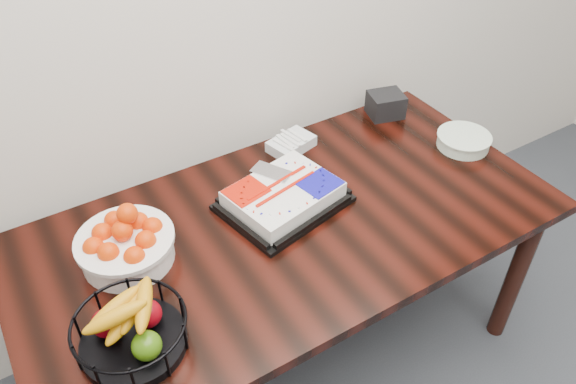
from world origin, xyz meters
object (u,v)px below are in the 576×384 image
tangerine_bowl (125,240)px  fruit_basket (131,330)px  plate_stack (463,141)px  napkin_box (386,105)px  cake_tray (283,197)px  table (290,240)px

tangerine_bowl → fruit_basket: bearing=-106.9°
plate_stack → napkin_box: (-0.11, 0.34, 0.02)m
tangerine_bowl → fruit_basket: tangerine_bowl is taller
cake_tray → napkin_box: napkin_box is taller
cake_tray → fruit_basket: 0.69m
table → fruit_basket: (-0.61, -0.19, 0.15)m
fruit_basket → napkin_box: 1.40m
cake_tray → fruit_basket: bearing=-156.4°
tangerine_bowl → napkin_box: (1.20, 0.23, -0.03)m
table → tangerine_bowl: (-0.51, 0.12, 0.17)m
plate_stack → tangerine_bowl: bearing=175.4°
cake_tray → tangerine_bowl: tangerine_bowl is taller
fruit_basket → napkin_box: bearing=22.8°
fruit_basket → plate_stack: fruit_basket is taller
table → plate_stack: 0.81m
napkin_box → cake_tray: bearing=-158.0°
fruit_basket → napkin_box: size_ratio=2.17×
table → plate_stack: plate_stack is taller
plate_stack → napkin_box: napkin_box is taller
tangerine_bowl → plate_stack: bearing=-4.6°
cake_tray → napkin_box: 0.71m
cake_tray → tangerine_bowl: (-0.54, 0.04, 0.04)m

